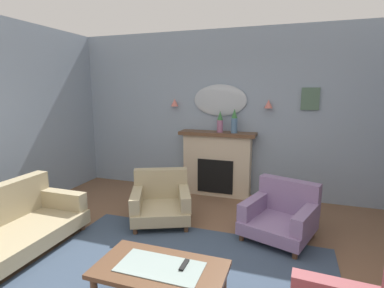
# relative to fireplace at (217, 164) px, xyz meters

# --- Properties ---
(wall_back) EXTENTS (6.90, 0.10, 2.94)m
(wall_back) POSITION_rel_fireplace_xyz_m (0.21, 0.22, 0.90)
(wall_back) COLOR #8C9EB2
(wall_back) RESTS_ON ground
(patterned_rug) EXTENTS (3.20, 2.40, 0.01)m
(patterned_rug) POSITION_rel_fireplace_xyz_m (0.21, -2.63, -0.56)
(patterned_rug) COLOR #38475B
(patterned_rug) RESTS_ON ground
(fireplace) EXTENTS (1.36, 0.36, 1.16)m
(fireplace) POSITION_rel_fireplace_xyz_m (0.00, 0.00, 0.00)
(fireplace) COLOR beige
(fireplace) RESTS_ON ground
(mantel_vase_right) EXTENTS (0.11, 0.11, 0.37)m
(mantel_vase_right) POSITION_rel_fireplace_xyz_m (0.05, -0.03, 0.77)
(mantel_vase_right) COLOR #9E6084
(mantel_vase_right) RESTS_ON fireplace
(mantel_vase_left) EXTENTS (0.11, 0.11, 0.42)m
(mantel_vase_left) POSITION_rel_fireplace_xyz_m (0.30, -0.03, 0.79)
(mantel_vase_left) COLOR #4C7093
(mantel_vase_left) RESTS_ON fireplace
(wall_mirror) EXTENTS (0.96, 0.06, 0.56)m
(wall_mirror) POSITION_rel_fireplace_xyz_m (-0.00, 0.14, 1.14)
(wall_mirror) COLOR #B2BCC6
(wall_sconce_left) EXTENTS (0.14, 0.14, 0.14)m
(wall_sconce_left) POSITION_rel_fireplace_xyz_m (-0.85, 0.09, 1.09)
(wall_sconce_left) COLOR #D17066
(wall_sconce_right) EXTENTS (0.14, 0.14, 0.14)m
(wall_sconce_right) POSITION_rel_fireplace_xyz_m (0.85, 0.09, 1.09)
(wall_sconce_right) COLOR #D17066
(framed_picture) EXTENTS (0.28, 0.03, 0.36)m
(framed_picture) POSITION_rel_fireplace_xyz_m (1.50, 0.15, 1.18)
(framed_picture) COLOR #4C6B56
(coffee_table) EXTENTS (1.10, 0.60, 0.45)m
(coffee_table) POSITION_rel_fireplace_xyz_m (0.27, -3.02, -0.19)
(coffee_table) COLOR brown
(coffee_table) RESTS_ON ground
(tv_remote) EXTENTS (0.04, 0.16, 0.02)m
(tv_remote) POSITION_rel_fireplace_xyz_m (0.45, -2.95, -0.12)
(tv_remote) COLOR black
(tv_remote) RESTS_ON coffee_table
(floral_couch) EXTENTS (0.86, 1.72, 0.76)m
(floral_couch) POSITION_rel_fireplace_xyz_m (-1.85, -2.74, -0.25)
(floral_couch) COLOR tan
(floral_couch) RESTS_ON ground
(armchair_by_coffee_table) EXTENTS (1.02, 1.03, 0.71)m
(armchair_by_coffee_table) POSITION_rel_fireplace_xyz_m (1.18, -1.26, -0.27)
(armchair_by_coffee_table) COLOR gray
(armchair_by_coffee_table) RESTS_ON ground
(armchair_near_fireplace) EXTENTS (1.06, 1.07, 0.71)m
(armchair_near_fireplace) POSITION_rel_fireplace_xyz_m (-0.52, -1.31, -0.27)
(armchair_near_fireplace) COLOR tan
(armchair_near_fireplace) RESTS_ON ground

